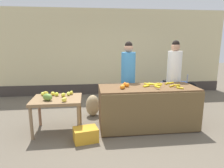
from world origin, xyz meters
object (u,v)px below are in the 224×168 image
vendor_woman_blue_shirt (128,80)px  produce_crate (86,135)px  produce_sack (93,105)px  parked_motorcycle (173,90)px  vendor_woman_white_shirt (174,78)px

vendor_woman_blue_shirt → produce_crate: size_ratio=4.19×
vendor_woman_blue_shirt → produce_sack: (-0.87, 0.14, -0.66)m
vendor_woman_blue_shirt → parked_motorcycle: vendor_woman_blue_shirt is taller
vendor_woman_white_shirt → parked_motorcycle: vendor_woman_white_shirt is taller
vendor_woman_blue_shirt → produce_crate: vendor_woman_blue_shirt is taller
vendor_woman_blue_shirt → parked_motorcycle: bearing=30.1°
vendor_woman_white_shirt → produce_sack: vendor_woman_white_shirt is taller
parked_motorcycle → produce_crate: (-2.62, -2.10, -0.27)m
vendor_woman_blue_shirt → produce_crate: bearing=-131.4°
produce_sack → vendor_woman_blue_shirt: bearing=-9.0°
vendor_woman_blue_shirt → vendor_woman_white_shirt: (1.14, -0.04, 0.01)m
vendor_woman_white_shirt → vendor_woman_blue_shirt: bearing=177.8°
vendor_woman_white_shirt → produce_crate: 2.59m
produce_sack → parked_motorcycle: bearing=17.7°
vendor_woman_blue_shirt → parked_motorcycle: 1.91m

